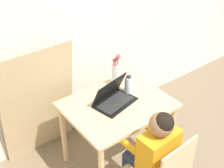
# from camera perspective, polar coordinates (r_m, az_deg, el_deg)

# --- Properties ---
(wall_back) EXTENTS (6.40, 0.05, 2.50)m
(wall_back) POSITION_cam_1_polar(r_m,az_deg,el_deg) (3.06, -5.92, 11.55)
(wall_back) COLOR white
(wall_back) RESTS_ON ground_plane
(dining_table) EXTENTS (0.91, 0.72, 0.72)m
(dining_table) POSITION_cam_1_polar(r_m,az_deg,el_deg) (2.84, 0.98, -5.33)
(dining_table) COLOR #D6B784
(dining_table) RESTS_ON ground_plane
(person_seated) EXTENTS (0.34, 0.43, 1.02)m
(person_seated) POSITION_cam_1_polar(r_m,az_deg,el_deg) (2.50, 7.65, -11.58)
(person_seated) COLOR orange
(person_seated) RESTS_ON ground_plane
(laptop) EXTENTS (0.41, 0.31, 0.23)m
(laptop) POSITION_cam_1_polar(r_m,az_deg,el_deg) (2.76, 0.15, -2.42)
(laptop) COLOR black
(laptop) RESTS_ON dining_table
(flower_vase) EXTENTS (0.09, 0.09, 0.34)m
(flower_vase) POSITION_cam_1_polar(r_m,az_deg,el_deg) (2.94, 0.79, 2.08)
(flower_vase) COLOR silver
(flower_vase) RESTS_ON dining_table
(water_bottle) EXTENTS (0.07, 0.07, 0.18)m
(water_bottle) POSITION_cam_1_polar(r_m,az_deg,el_deg) (2.86, 3.02, -0.16)
(water_bottle) COLOR silver
(water_bottle) RESTS_ON dining_table
(cardboard_panel) EXTENTS (0.73, 0.18, 1.20)m
(cardboard_panel) POSITION_cam_1_polar(r_m,az_deg,el_deg) (3.04, -13.30, -3.60)
(cardboard_panel) COLOR tan
(cardboard_panel) RESTS_ON ground_plane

